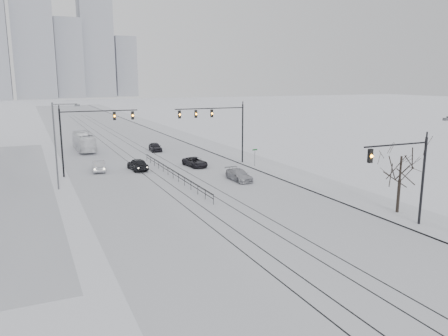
{
  "coord_description": "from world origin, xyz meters",
  "views": [
    {
      "loc": [
        -14.97,
        -17.44,
        11.24
      ],
      "look_at": [
        1.37,
        18.68,
        3.2
      ],
      "focal_mm": 35.0,
      "sensor_mm": 36.0,
      "label": 1
    }
  ],
  "objects_px": {
    "traffic_mast_near": "(408,171)",
    "bare_tree": "(401,162)",
    "sedan_sb_outer": "(99,166)",
    "sedan_nb_front": "(195,162)",
    "sedan_nb_right": "(239,175)",
    "box_truck": "(84,142)",
    "sedan_sb_inner": "(138,164)",
    "sedan_nb_far": "(155,147)"
  },
  "relations": [
    {
      "from": "box_truck",
      "to": "sedan_sb_inner",
      "type": "bearing_deg",
      "value": 101.72
    },
    {
      "from": "bare_tree",
      "to": "sedan_nb_right",
      "type": "relative_size",
      "value": 1.38
    },
    {
      "from": "sedan_sb_outer",
      "to": "sedan_nb_far",
      "type": "bearing_deg",
      "value": -124.27
    },
    {
      "from": "sedan_nb_right",
      "to": "box_truck",
      "type": "height_order",
      "value": "box_truck"
    },
    {
      "from": "traffic_mast_near",
      "to": "box_truck",
      "type": "relative_size",
      "value": 0.67
    },
    {
      "from": "sedan_nb_front",
      "to": "sedan_nb_right",
      "type": "distance_m",
      "value": 9.79
    },
    {
      "from": "traffic_mast_near",
      "to": "sedan_sb_inner",
      "type": "bearing_deg",
      "value": 113.93
    },
    {
      "from": "sedan_nb_front",
      "to": "sedan_sb_outer",
      "type": "bearing_deg",
      "value": 163.16
    },
    {
      "from": "bare_tree",
      "to": "sedan_sb_outer",
      "type": "xyz_separation_m",
      "value": [
        -20.45,
        28.53,
        -3.79
      ]
    },
    {
      "from": "bare_tree",
      "to": "traffic_mast_near",
      "type": "bearing_deg",
      "value": -128.76
    },
    {
      "from": "bare_tree",
      "to": "sedan_sb_outer",
      "type": "relative_size",
      "value": 1.43
    },
    {
      "from": "bare_tree",
      "to": "sedan_sb_inner",
      "type": "xyz_separation_m",
      "value": [
        -15.86,
        27.3,
        -3.73
      ]
    },
    {
      "from": "sedan_sb_inner",
      "to": "sedan_nb_right",
      "type": "relative_size",
      "value": 1.01
    },
    {
      "from": "traffic_mast_near",
      "to": "bare_tree",
      "type": "xyz_separation_m",
      "value": [
        2.41,
        3.0,
        -0.07
      ]
    },
    {
      "from": "sedan_nb_right",
      "to": "box_truck",
      "type": "bearing_deg",
      "value": 113.07
    },
    {
      "from": "traffic_mast_near",
      "to": "sedan_sb_inner",
      "type": "relative_size",
      "value": 1.58
    },
    {
      "from": "traffic_mast_near",
      "to": "sedan_nb_right",
      "type": "xyz_separation_m",
      "value": [
        -4.35,
        19.8,
        -3.92
      ]
    },
    {
      "from": "sedan_sb_inner",
      "to": "sedan_nb_right",
      "type": "xyz_separation_m",
      "value": [
        9.1,
        -10.5,
        -0.12
      ]
    },
    {
      "from": "sedan_nb_front",
      "to": "box_truck",
      "type": "xyz_separation_m",
      "value": [
        -11.63,
        19.71,
        0.84
      ]
    },
    {
      "from": "sedan_sb_outer",
      "to": "sedan_nb_front",
      "type": "bearing_deg",
      "value": 176.45
    },
    {
      "from": "traffic_mast_near",
      "to": "sedan_nb_right",
      "type": "relative_size",
      "value": 1.59
    },
    {
      "from": "sedan_sb_outer",
      "to": "sedan_sb_inner",
      "type": "bearing_deg",
      "value": 171.32
    },
    {
      "from": "traffic_mast_near",
      "to": "bare_tree",
      "type": "distance_m",
      "value": 3.85
    },
    {
      "from": "bare_tree",
      "to": "sedan_sb_inner",
      "type": "distance_m",
      "value": 31.79
    },
    {
      "from": "traffic_mast_near",
      "to": "sedan_nb_far",
      "type": "relative_size",
      "value": 1.76
    },
    {
      "from": "sedan_nb_front",
      "to": "sedan_nb_right",
      "type": "bearing_deg",
      "value": -87.08
    },
    {
      "from": "traffic_mast_near",
      "to": "sedan_sb_outer",
      "type": "bearing_deg",
      "value": 119.77
    },
    {
      "from": "bare_tree",
      "to": "sedan_nb_right",
      "type": "bearing_deg",
      "value": 111.93
    },
    {
      "from": "traffic_mast_near",
      "to": "sedan_nb_front",
      "type": "distance_m",
      "value": 30.31
    },
    {
      "from": "bare_tree",
      "to": "sedan_nb_far",
      "type": "bearing_deg",
      "value": 103.38
    },
    {
      "from": "sedan_sb_inner",
      "to": "sedan_nb_front",
      "type": "relative_size",
      "value": 1.01
    },
    {
      "from": "sedan_nb_right",
      "to": "sedan_nb_far",
      "type": "xyz_separation_m",
      "value": [
        -2.99,
        24.21,
        0.04
      ]
    },
    {
      "from": "bare_tree",
      "to": "sedan_nb_far",
      "type": "distance_m",
      "value": 42.32
    },
    {
      "from": "sedan_sb_outer",
      "to": "traffic_mast_near",
      "type": "bearing_deg",
      "value": 126.11
    },
    {
      "from": "traffic_mast_near",
      "to": "sedan_sb_outer",
      "type": "distance_m",
      "value": 36.53
    },
    {
      "from": "sedan_sb_inner",
      "to": "sedan_nb_far",
      "type": "height_order",
      "value": "sedan_sb_inner"
    },
    {
      "from": "bare_tree",
      "to": "sedan_nb_front",
      "type": "relative_size",
      "value": 1.39
    },
    {
      "from": "sedan_nb_front",
      "to": "sedan_nb_right",
      "type": "height_order",
      "value": "sedan_nb_right"
    },
    {
      "from": "sedan_nb_far",
      "to": "bare_tree",
      "type": "bearing_deg",
      "value": -74.01
    },
    {
      "from": "sedan_nb_right",
      "to": "box_truck",
      "type": "relative_size",
      "value": 0.43
    },
    {
      "from": "sedan_sb_outer",
      "to": "sedan_nb_right",
      "type": "xyz_separation_m",
      "value": [
        13.69,
        -11.74,
        -0.06
      ]
    },
    {
      "from": "sedan_sb_inner",
      "to": "sedan_nb_far",
      "type": "relative_size",
      "value": 1.12
    }
  ]
}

